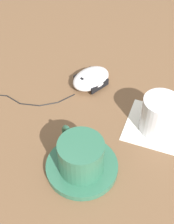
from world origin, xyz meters
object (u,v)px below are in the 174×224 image
at_px(coffee_cup, 80,155).
at_px(drinking_glass, 160,115).
at_px(saucer, 82,167).
at_px(computer_mouse, 91,79).

relative_size(coffee_cup, drinking_glass, 1.37).
height_order(saucer, drinking_glass, drinking_glass).
distance_m(computer_mouse, drinking_glass, 0.20).
relative_size(saucer, computer_mouse, 1.21).
height_order(saucer, computer_mouse, computer_mouse).
relative_size(computer_mouse, drinking_glass, 1.44).
xyz_separation_m(computer_mouse, drinking_glass, (0.20, -0.04, 0.02)).
bearing_deg(saucer, coffee_cup, -98.56).
bearing_deg(drinking_glass, coffee_cup, -113.07).
xyz_separation_m(saucer, coffee_cup, (-0.00, -0.00, 0.04)).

